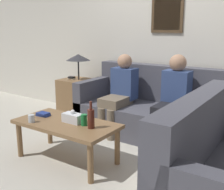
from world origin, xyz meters
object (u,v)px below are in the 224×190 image
at_px(wine_bottle, 91,118).
at_px(drinking_glass, 31,119).
at_px(person_right, 173,96).
at_px(teddy_bear, 154,171).
at_px(person_left, 120,91).
at_px(coffee_table, 66,127).
at_px(couch_main, 151,112).

bearing_deg(wine_bottle, drinking_glass, -161.44).
xyz_separation_m(person_right, teddy_bear, (0.28, -1.08, -0.47)).
height_order(wine_bottle, person_right, person_right).
bearing_deg(person_right, person_left, -177.92).
relative_size(coffee_table, teddy_bear, 3.41).
relative_size(couch_main, person_left, 1.78).
distance_m(couch_main, coffee_table, 1.35).
bearing_deg(person_right, teddy_bear, -75.53).
xyz_separation_m(couch_main, wine_bottle, (-0.05, -1.29, 0.24)).
relative_size(couch_main, drinking_glass, 22.87).
distance_m(coffee_table, person_right, 1.39).
bearing_deg(wine_bottle, couch_main, 87.89).
bearing_deg(drinking_glass, wine_bottle, 18.56).
xyz_separation_m(couch_main, person_left, (-0.40, -0.19, 0.28)).
height_order(couch_main, person_left, person_left).
bearing_deg(coffee_table, wine_bottle, 0.85).
xyz_separation_m(coffee_table, wine_bottle, (0.35, 0.01, 0.17)).
bearing_deg(person_left, drinking_glass, -103.08).
bearing_deg(teddy_bear, drinking_glass, -168.61).
distance_m(person_left, teddy_bear, 1.56).
height_order(drinking_glass, person_left, person_left).
relative_size(person_left, person_right, 0.97).
distance_m(wine_bottle, teddy_bear, 0.82).
bearing_deg(coffee_table, person_right, 55.67).
distance_m(wine_bottle, drinking_glass, 0.70).
bearing_deg(person_right, drinking_glass, -128.82).
distance_m(couch_main, wine_bottle, 1.31).
bearing_deg(drinking_glass, coffee_table, 34.74).
relative_size(drinking_glass, person_right, 0.08).
bearing_deg(drinking_glass, person_right, 51.18).
bearing_deg(teddy_bear, person_left, 135.26).
height_order(drinking_glass, teddy_bear, drinking_glass).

